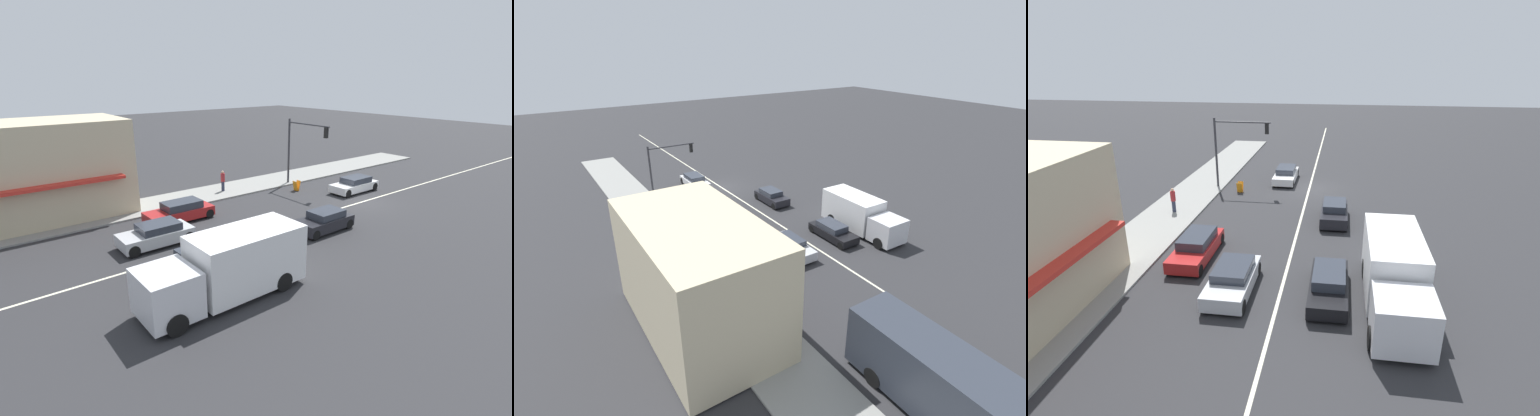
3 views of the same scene
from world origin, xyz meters
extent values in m
plane|color=#2B2B2D|center=(0.00, 18.00, 0.00)|extent=(160.00, 160.00, 0.00)
cube|color=gray|center=(9.00, 18.50, 0.06)|extent=(4.00, 73.00, 0.12)
cube|color=beige|center=(0.00, 0.00, 0.00)|extent=(0.16, 60.00, 0.01)
cube|color=#C6B793|center=(11.06, 19.66, 3.30)|extent=(5.88, 10.69, 6.36)
cube|color=red|center=(7.77, 19.66, 2.92)|extent=(0.70, 8.55, 0.20)
cylinder|color=#333338|center=(7.55, 0.76, 2.92)|extent=(0.18, 0.18, 5.60)
cylinder|color=#333338|center=(5.30, 0.76, 5.42)|extent=(4.50, 0.12, 0.12)
cube|color=black|center=(3.35, 0.76, 4.97)|extent=(0.28, 0.24, 0.84)
sphere|color=red|center=(3.35, 0.63, 5.24)|extent=(0.18, 0.18, 0.18)
sphere|color=gold|center=(3.35, 0.63, 4.97)|extent=(0.18, 0.18, 0.18)
sphere|color=green|center=(3.35, 0.63, 4.70)|extent=(0.18, 0.18, 0.18)
cylinder|color=#282D42|center=(8.82, 6.88, 0.52)|extent=(0.26, 0.26, 0.80)
cylinder|color=maroon|center=(8.82, 6.88, 1.26)|extent=(0.34, 0.34, 0.68)
sphere|color=tan|center=(8.82, 6.88, 1.71)|extent=(0.22, 0.22, 0.22)
cube|color=orange|center=(5.42, 1.60, 0.43)|extent=(0.45, 0.21, 0.84)
cube|color=orange|center=(5.42, 1.92, 0.43)|extent=(0.45, 0.21, 0.84)
cube|color=silver|center=(-5.00, 18.70, 1.22)|extent=(2.28, 2.20, 1.90)
cube|color=white|center=(-5.00, 14.85, 1.57)|extent=(2.40, 5.10, 2.60)
cylinder|color=black|center=(-6.08, 18.90, 0.45)|extent=(0.28, 0.90, 0.90)
cylinder|color=black|center=(-3.92, 18.90, 0.45)|extent=(0.28, 0.90, 0.90)
cylinder|color=black|center=(-6.08, 13.60, 0.45)|extent=(0.28, 0.90, 0.90)
cylinder|color=black|center=(-3.92, 13.60, 0.45)|extent=(0.28, 0.90, 0.90)
cube|color=#B7BABF|center=(2.20, 15.89, 0.52)|extent=(1.85, 4.15, 0.68)
cube|color=#2D333D|center=(2.20, 15.69, 1.07)|extent=(1.58, 2.28, 0.42)
cylinder|color=black|center=(1.37, 17.53, 0.34)|extent=(0.22, 0.67, 0.67)
cylinder|color=black|center=(3.03, 17.53, 0.34)|extent=(0.22, 0.67, 0.67)
cylinder|color=black|center=(1.37, 14.25, 0.34)|extent=(0.22, 0.67, 0.67)
cylinder|color=black|center=(3.03, 14.25, 0.34)|extent=(0.22, 0.67, 0.67)
cube|color=black|center=(-2.20, 6.73, 0.51)|extent=(1.71, 3.83, 0.69)
cube|color=#2D333D|center=(-2.20, 6.54, 1.08)|extent=(1.45, 2.11, 0.44)
cylinder|color=black|center=(-2.95, 8.24, 0.31)|extent=(0.22, 0.63, 0.63)
cylinder|color=black|center=(-1.45, 8.24, 0.31)|extent=(0.22, 0.63, 0.63)
cylinder|color=black|center=(-2.95, 5.22, 0.31)|extent=(0.22, 0.63, 0.63)
cylinder|color=black|center=(-1.45, 5.22, 0.31)|extent=(0.22, 0.63, 0.63)
cube|color=silver|center=(2.20, -1.70, 0.48)|extent=(1.77, 4.30, 0.60)
cube|color=#2D333D|center=(2.20, -1.92, 1.02)|extent=(1.51, 2.36, 0.47)
cylinder|color=black|center=(1.41, 0.02, 0.33)|extent=(0.22, 0.66, 0.66)
cylinder|color=black|center=(2.99, 0.02, 0.33)|extent=(0.22, 0.66, 0.66)
cylinder|color=black|center=(1.41, -3.42, 0.33)|extent=(0.22, 0.66, 0.66)
cylinder|color=black|center=(2.99, -3.42, 0.33)|extent=(0.22, 0.66, 0.66)
cube|color=black|center=(-2.20, 15.68, 0.47)|extent=(1.70, 4.26, 0.61)
cube|color=#2D333D|center=(-2.20, 15.47, 1.01)|extent=(1.45, 2.34, 0.47)
cylinder|color=black|center=(-2.95, 17.42, 0.30)|extent=(0.22, 0.60, 0.60)
cylinder|color=black|center=(-1.45, 17.42, 0.30)|extent=(0.22, 0.60, 0.60)
cylinder|color=black|center=(-2.95, 13.94, 0.30)|extent=(0.22, 0.60, 0.60)
cylinder|color=black|center=(-1.45, 13.94, 0.30)|extent=(0.22, 0.60, 0.60)
cube|color=#AD1E1E|center=(5.00, 12.94, 0.49)|extent=(1.76, 4.53, 0.64)
cube|color=#2D333D|center=(5.00, 12.71, 1.06)|extent=(1.50, 2.49, 0.49)
cylinder|color=black|center=(4.22, 14.80, 0.31)|extent=(0.22, 0.62, 0.62)
cylinder|color=black|center=(5.78, 14.80, 0.31)|extent=(0.22, 0.62, 0.62)
cylinder|color=black|center=(4.22, 11.07, 0.31)|extent=(0.22, 0.62, 0.62)
cylinder|color=black|center=(5.78, 11.07, 0.31)|extent=(0.22, 0.62, 0.62)
camera|label=1|loc=(-17.83, 24.42, 9.26)|focal=28.00mm
camera|label=2|loc=(17.73, 36.87, 14.93)|focal=28.00mm
camera|label=3|loc=(-2.44, 31.33, 10.23)|focal=28.00mm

